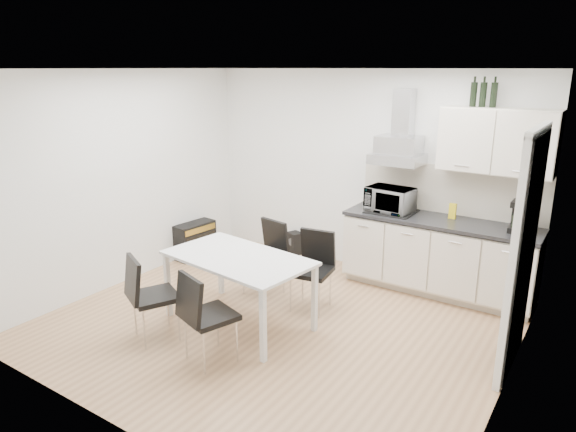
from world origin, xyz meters
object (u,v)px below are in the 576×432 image
object	(u,v)px
chair_near_right	(210,317)
floor_speaker	(295,243)
chair_near_left	(155,297)
guitar_amp	(195,240)
chair_far_right	(311,272)
kitchenette	(444,226)
dining_table	(238,263)
chair_far_left	(263,259)

from	to	relation	value
chair_near_right	floor_speaker	xyz separation A→B (m)	(-0.88, 2.81, -0.28)
chair_near_left	guitar_amp	distance (m)	2.30
chair_far_right	chair_near_left	world-z (taller)	same
chair_far_right	guitar_amp	world-z (taller)	chair_far_right
chair_far_right	floor_speaker	size ratio (longest dim) A/B	2.73
kitchenette	dining_table	distance (m)	2.47
chair_far_left	dining_table	bearing A→B (deg)	117.74
kitchenette	guitar_amp	world-z (taller)	kitchenette
chair_far_right	chair_near_left	distance (m)	1.69
floor_speaker	guitar_amp	bearing A→B (deg)	-117.25
guitar_amp	kitchenette	bearing A→B (deg)	18.57
chair_far_right	guitar_amp	bearing A→B (deg)	-21.40
guitar_amp	chair_near_left	bearing A→B (deg)	-50.07
dining_table	chair_far_left	world-z (taller)	chair_far_left
dining_table	chair_far_right	world-z (taller)	chair_far_right
chair_far_left	chair_far_right	world-z (taller)	same
chair_far_left	chair_near_right	bearing A→B (deg)	118.55
chair_near_right	floor_speaker	distance (m)	2.96
chair_far_right	dining_table	bearing A→B (deg)	48.49
kitchenette	chair_far_right	distance (m)	1.68
dining_table	floor_speaker	bearing A→B (deg)	114.32
chair_near_left	floor_speaker	bearing A→B (deg)	119.33
chair_far_left	chair_near_right	xyz separation A→B (m)	(0.46, -1.45, 0.00)
chair_far_right	guitar_amp	distance (m)	2.29
chair_far_left	chair_near_left	size ratio (longest dim) A/B	1.00
dining_table	guitar_amp	distance (m)	2.19
chair_far_right	floor_speaker	distance (m)	1.80
chair_far_left	kitchenette	bearing A→B (deg)	-134.60
chair_near_right	chair_near_left	bearing A→B (deg)	-162.42
chair_near_left	guitar_amp	xyz separation A→B (m)	(-1.28, 1.91, -0.19)
guitar_amp	chair_near_right	bearing A→B (deg)	-37.58
chair_near_right	guitar_amp	xyz separation A→B (m)	(-2.01, 1.92, -0.19)
floor_speaker	chair_far_right	bearing A→B (deg)	-27.35
chair_far_right	chair_near_right	distance (m)	1.43
guitar_amp	floor_speaker	xyz separation A→B (m)	(1.12, 0.89, -0.09)
chair_far_left	floor_speaker	size ratio (longest dim) A/B	2.73
kitchenette	chair_near_left	size ratio (longest dim) A/B	2.86
chair_near_right	guitar_amp	size ratio (longest dim) A/B	1.41
chair_far_left	chair_far_right	xyz separation A→B (m)	(0.68, -0.04, 0.00)
chair_far_left	guitar_amp	distance (m)	1.63
chair_far_left	chair_near_right	world-z (taller)	same
chair_near_left	chair_near_right	size ratio (longest dim) A/B	1.00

